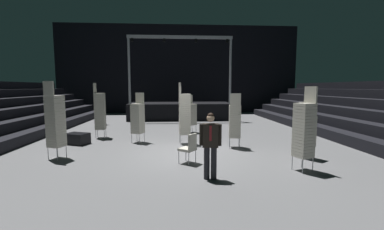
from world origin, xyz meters
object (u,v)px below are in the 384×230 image
object	(u,v)px
loose_chair_near_man	(189,147)
chair_stack_rear_centre	(185,114)
stage_riser	(180,110)
chair_stack_mid_left	(138,118)
chair_stack_front_right	(191,114)
chair_stack_mid_right	(101,111)
equipment_road_case	(77,139)
chair_stack_mid_centre	(100,111)
chair_stack_front_left	(235,121)
chair_stack_rear_left	(304,129)
chair_stack_aisle_left	(307,130)
man_with_tie	(210,142)
chair_stack_rear_right	(55,121)

from	to	relation	value
loose_chair_near_man	chair_stack_rear_centre	bearing A→B (deg)	38.80
stage_riser	chair_stack_mid_left	xyz separation A→B (m)	(-1.98, -8.19, 0.39)
chair_stack_front_right	chair_stack_mid_right	distance (m)	6.34
chair_stack_rear_centre	equipment_road_case	size ratio (longest dim) A/B	2.84
chair_stack_mid_left	chair_stack_mid_centre	bearing A→B (deg)	-4.73
stage_riser	loose_chair_near_man	world-z (taller)	stage_riser
chair_stack_front_left	chair_stack_rear_left	distance (m)	3.17
chair_stack_mid_right	chair_stack_rear_centre	bearing A→B (deg)	136.55
chair_stack_front_left	chair_stack_mid_left	xyz separation A→B (m)	(-3.92, 1.21, 0.00)
chair_stack_mid_centre	equipment_road_case	size ratio (longest dim) A/B	2.84
equipment_road_case	loose_chair_near_man	world-z (taller)	loose_chair_near_man
chair_stack_mid_right	loose_chair_near_man	bearing A→B (deg)	126.14
chair_stack_aisle_left	chair_stack_mid_right	bearing A→B (deg)	-75.33
chair_stack_rear_left	chair_stack_rear_centre	size ratio (longest dim) A/B	0.93
chair_stack_rear_left	chair_stack_aisle_left	bearing A→B (deg)	-50.58
chair_stack_mid_right	chair_stack_rear_left	xyz separation A→B (m)	(8.29, -9.50, 0.34)
chair_stack_front_left	chair_stack_mid_left	size ratio (longest dim) A/B	1.00
stage_riser	man_with_tie	world-z (taller)	stage_riser
man_with_tie	chair_stack_front_right	distance (m)	6.86
chair_stack_aisle_left	loose_chair_near_man	size ratio (longest dim) A/B	1.99
man_with_tie	chair_stack_rear_right	bearing A→B (deg)	-17.61
man_with_tie	chair_stack_aisle_left	size ratio (longest dim) A/B	0.92
stage_riser	chair_stack_rear_left	bearing A→B (deg)	-75.33
chair_stack_rear_centre	chair_stack_aisle_left	bearing A→B (deg)	52.78
equipment_road_case	chair_stack_rear_centre	bearing A→B (deg)	-2.95
equipment_road_case	man_with_tie	bearing A→B (deg)	-41.62
chair_stack_rear_centre	chair_stack_front_left	bearing A→B (deg)	62.07
chair_stack_front_right	chair_stack_rear_centre	xyz separation A→B (m)	(-0.43, -2.67, 0.29)
man_with_tie	loose_chair_near_man	distance (m)	1.54
chair_stack_mid_centre	chair_stack_front_left	bearing A→B (deg)	63.99
chair_stack_mid_centre	chair_stack_rear_left	distance (m)	8.83
chair_stack_mid_left	chair_stack_rear_right	size ratio (longest dim) A/B	0.83
chair_stack_front_left	chair_stack_rear_centre	xyz separation A→B (m)	(-1.93, 0.80, 0.21)
chair_stack_mid_left	man_with_tie	bearing A→B (deg)	144.45
chair_stack_rear_left	chair_stack_rear_centre	xyz separation A→B (m)	(-3.22, 3.70, 0.08)
stage_riser	chair_stack_rear_centre	bearing A→B (deg)	-89.98
chair_stack_front_right	chair_stack_aisle_left	xyz separation A→B (m)	(3.53, -5.12, -0.04)
stage_riser	chair_stack_rear_centre	xyz separation A→B (m)	(0.00, -8.61, 0.60)
chair_stack_rear_right	equipment_road_case	bearing A→B (deg)	116.53
chair_stack_rear_centre	equipment_road_case	distance (m)	4.60
chair_stack_mid_left	loose_chair_near_man	bearing A→B (deg)	148.32
chair_stack_front_right	chair_stack_mid_left	world-z (taller)	chair_stack_mid_left
chair_stack_front_left	chair_stack_rear_centre	world-z (taller)	chair_stack_rear_centre
chair_stack_mid_left	chair_stack_mid_right	distance (m)	6.22
equipment_road_case	chair_stack_rear_left	bearing A→B (deg)	-27.03
chair_stack_rear_centre	equipment_road_case	xyz separation A→B (m)	(-4.48, 0.23, -1.05)
chair_stack_rear_right	chair_stack_aisle_left	distance (m)	8.31
stage_riser	chair_stack_aisle_left	size ratio (longest dim) A/B	3.99
chair_stack_front_right	chair_stack_aisle_left	distance (m)	6.22
chair_stack_mid_right	equipment_road_case	size ratio (longest dim) A/B	1.90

